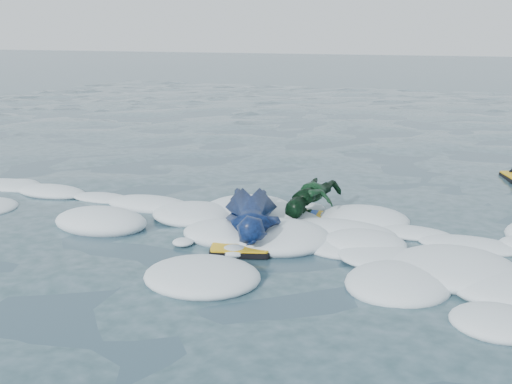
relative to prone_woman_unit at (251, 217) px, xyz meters
The scene contains 4 objects.
ground 0.99m from the prone_woman_unit, 91.80° to the right, with size 120.00×120.00×0.00m, color #18323B.
foam_band 0.25m from the prone_woman_unit, 113.69° to the left, with size 12.00×3.10×0.30m, color white, non-canonical shape.
prone_woman_unit is the anchor object (origin of this frame).
prone_child_unit 1.05m from the prone_woman_unit, 64.87° to the left, with size 0.68×1.25×0.47m.
Camera 1 is at (2.84, -5.60, 2.33)m, focal length 45.00 mm.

